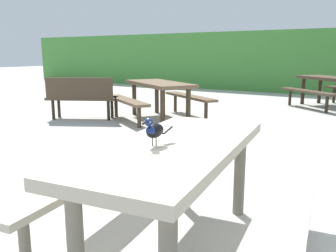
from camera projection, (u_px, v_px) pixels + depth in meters
ground_plane at (176, 252)px, 2.38m from camera, size 60.00×60.00×0.00m
picnic_table_foreground at (175, 170)px, 2.33m from camera, size 1.90×1.93×0.74m
bird_grackle at (154, 130)px, 2.19m from camera, size 0.08×0.29×0.18m
picnic_table_mid_right at (159, 91)px, 7.11m from camera, size 2.33×2.32×0.74m
picnic_table_far_centre at (332, 85)px, 8.62m from camera, size 2.39×2.38×0.74m
park_bench_side at (81, 95)px, 7.08m from camera, size 1.44×1.05×0.84m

